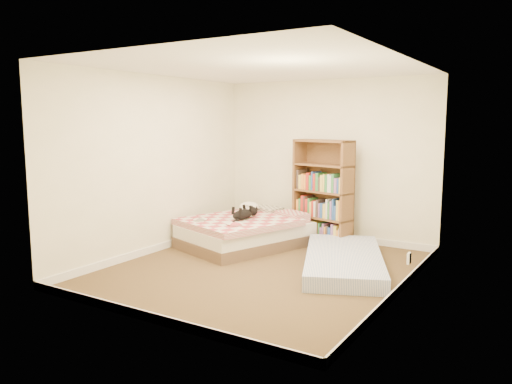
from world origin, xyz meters
The scene contains 6 objects.
room centered at (0.00, 0.00, 1.20)m, with size 3.51×4.01×2.51m.
bed centered at (-0.81, 0.92, 0.22)m, with size 1.78×2.12×0.48m.
bookshelf centered at (0.08, 1.71, 0.58)m, with size 1.03×0.54×1.59m.
floor_mattress centered at (0.86, 0.61, 0.09)m, with size 0.94×2.09×0.19m, color #6E83B7.
black_cat centered at (-0.78, 0.81, 0.51)m, with size 0.27×0.74×0.17m.
white_dog centered at (-1.02, 1.32, 0.52)m, with size 0.45×0.45×0.16m.
Camera 1 is at (3.14, -5.25, 1.85)m, focal length 35.00 mm.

